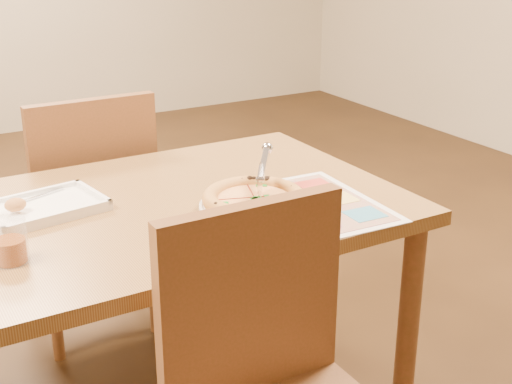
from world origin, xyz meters
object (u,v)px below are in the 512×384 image
pizza_cutter (263,169)px  menu (316,204)px  dining_table (157,234)px  chair_far (89,190)px  pizza (254,199)px  chair_near (273,370)px  glass_tumbler (9,244)px  appetizer_tray (42,209)px  plate (256,207)px

pizza_cutter → menu: size_ratio=0.33×
pizza_cutter → dining_table: bearing=103.2°
chair_far → pizza: 0.81m
chair_near → pizza_cutter: size_ratio=3.31×
dining_table → chair_near: 0.61m
glass_tumbler → dining_table: bearing=20.9°
glass_tumbler → menu: 0.78m
dining_table → appetizer_tray: size_ratio=4.09×
chair_near → pizza_cutter: chair_near is taller
appetizer_tray → glass_tumbler: glass_tumbler is taller
plate → glass_tumbler: glass_tumbler is taller
chair_near → chair_far: bearing=90.0°
chair_near → chair_far: (-0.00, 1.20, 0.00)m
chair_near → plate: bearing=64.1°
chair_near → glass_tumbler: 0.64m
chair_near → glass_tumbler: bearing=132.2°
plate → pizza_cutter: (0.04, 0.04, 0.08)m
appetizer_tray → menu: (0.64, -0.31, -0.01)m
chair_far → menu: bearing=114.3°
pizza_cutter → appetizer_tray: (-0.53, 0.22, -0.08)m
chair_near → plate: (0.21, 0.44, 0.16)m
plate → pizza_cutter: size_ratio=2.08×
dining_table → glass_tumbler: 0.45m
chair_far → pizza_cutter: chair_far is taller
chair_far → appetizer_tray: (-0.27, -0.50, 0.16)m
pizza_cutter → glass_tumbler: (-0.66, -0.03, -0.05)m
glass_tumbler → pizza_cutter: bearing=2.7°
plate → menu: (0.16, -0.05, -0.01)m
glass_tumbler → menu: (0.77, -0.06, -0.04)m
dining_table → glass_tumbler: glass_tumbler is taller
chair_near → pizza: 0.53m
dining_table → chair_near: bearing=-90.0°
pizza_cutter → chair_far: bearing=58.4°
plate → pizza: pizza is taller
chair_near → appetizer_tray: 0.77m
chair_far → glass_tumbler: (-0.41, -0.76, 0.20)m
chair_far → menu: size_ratio=1.10×
chair_far → menu: chair_far is taller
pizza_cutter → glass_tumbler: pizza_cutter is taller
plate → pizza: 0.02m
pizza → dining_table: bearing=143.4°
pizza_cutter → appetizer_tray: pizza_cutter is taller
chair_far → glass_tumbler: size_ratio=4.68×
appetizer_tray → plate: bearing=-28.4°
chair_near → pizza_cutter: bearing=61.8°
plate → appetizer_tray: bearing=151.6°
menu → chair_near: bearing=-133.4°
plate → pizza_cutter: bearing=42.6°
chair_near → chair_far: same height
appetizer_tray → chair_far: bearing=61.6°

